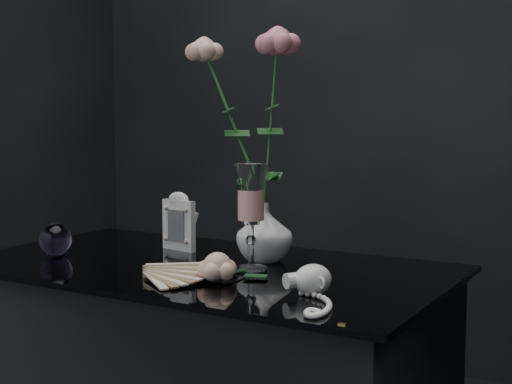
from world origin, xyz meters
The scene contains 8 objects.
vase centered at (0.10, 0.15, 0.83)m, with size 0.12×0.12×0.13m, color white.
wine_glass centered at (0.12, 0.05, 0.87)m, with size 0.07×0.07×0.22m, color white, non-canonical shape.
picture_frame centered at (-0.14, 0.16, 0.83)m, with size 0.10×0.08×0.14m, color white, non-canonical shape.
paperweight centered at (-0.34, -0.04, 0.80)m, with size 0.07×0.07×0.07m, color #AF84D7, non-canonical shape.
paper_fan centered at (-0.02, -0.11, 0.78)m, with size 0.26×0.21×0.03m, color #F8F1C6, non-canonical shape.
loose_rose centered at (0.12, -0.08, 0.79)m, with size 0.13×0.17×0.06m, color beige, non-canonical shape.
pearl_jar centered at (0.33, -0.07, 0.79)m, with size 0.19×0.20×0.06m, color white, non-canonical shape.
roses centered at (0.06, 0.14, 1.10)m, with size 0.25×0.10×0.42m.
Camera 1 is at (0.87, -1.19, 1.07)m, focal length 50.00 mm.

